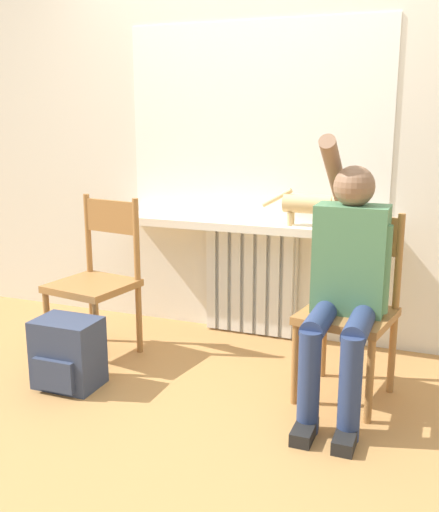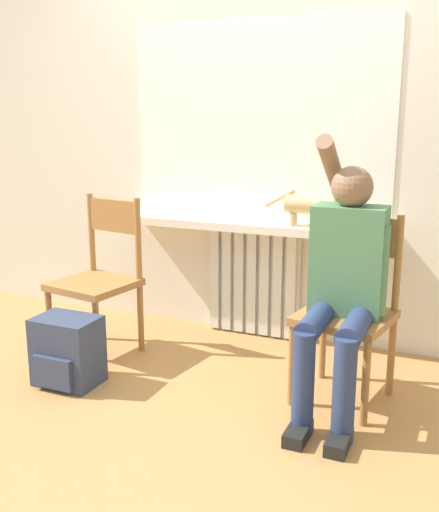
% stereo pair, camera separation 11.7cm
% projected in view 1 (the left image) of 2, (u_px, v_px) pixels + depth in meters
% --- Properties ---
extents(ground_plane, '(12.00, 12.00, 0.00)m').
position_uv_depth(ground_plane, '(174.00, 412.00, 2.87)').
color(ground_plane, '#B27F47').
extents(wall_with_window, '(7.00, 0.06, 2.70)m').
position_uv_depth(wall_with_window, '(257.00, 121.00, 3.67)').
color(wall_with_window, silver).
rests_on(wall_with_window, ground_plane).
extents(radiator, '(0.60, 0.08, 0.70)m').
position_uv_depth(radiator, '(251.00, 281.00, 3.83)').
color(radiator, silver).
rests_on(radiator, ground_plane).
extents(windowsill, '(1.72, 0.25, 0.05)m').
position_uv_depth(windowsill, '(247.00, 226.00, 3.67)').
color(windowsill, white).
rests_on(windowsill, radiator).
extents(window_glass, '(1.65, 0.01, 1.18)m').
position_uv_depth(window_glass, '(255.00, 123.00, 3.64)').
color(window_glass, white).
rests_on(window_glass, windowsill).
extents(chair_left, '(0.48, 0.48, 0.93)m').
position_uv_depth(chair_left, '(97.00, 277.00, 3.46)').
color(chair_left, '#9E6B38').
rests_on(chair_left, ground_plane).
extents(chair_right, '(0.49, 0.49, 0.93)m').
position_uv_depth(chair_right, '(350.00, 306.00, 2.95)').
color(chair_right, '#9E6B38').
rests_on(chair_right, ground_plane).
extents(person, '(0.36, 0.96, 1.31)m').
position_uv_depth(person, '(346.00, 277.00, 2.80)').
color(person, navy).
rests_on(person, ground_plane).
extents(cat, '(0.49, 0.11, 0.22)m').
position_uv_depth(cat, '(312.00, 204.00, 3.48)').
color(cat, '#DBB77A').
rests_on(cat, windowsill).
extents(backpack, '(0.33, 0.27, 0.36)m').
position_uv_depth(backpack, '(68.00, 354.00, 3.11)').
color(backpack, '#333D56').
rests_on(backpack, ground_plane).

